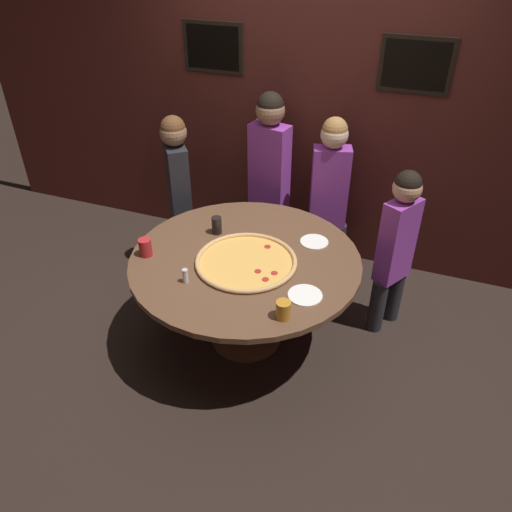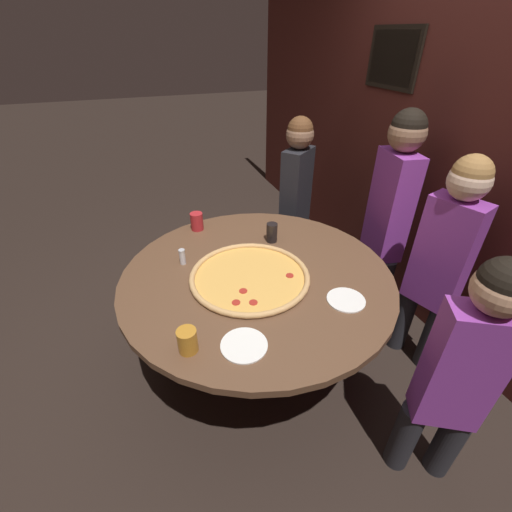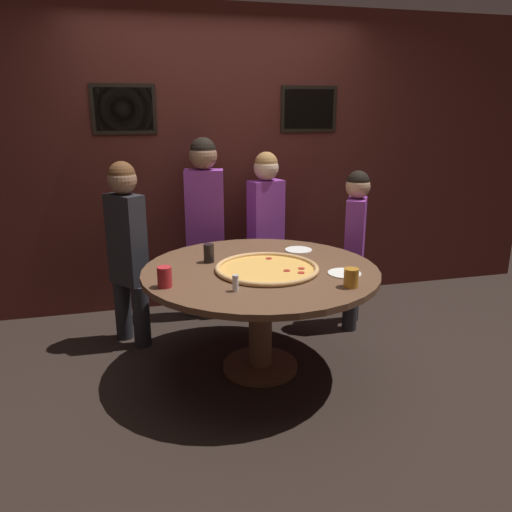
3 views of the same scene
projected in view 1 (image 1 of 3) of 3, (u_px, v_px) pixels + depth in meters
The scene contains 14 objects.
ground_plane at pixel (246, 338), 3.78m from camera, with size 24.00×24.00×0.00m, color black.
back_wall at pixel (306, 111), 4.10m from camera, with size 6.40×0.08×2.60m.
dining_table at pixel (245, 273), 3.43m from camera, with size 1.56×1.56×0.74m.
giant_pizza at pixel (246, 261), 3.30m from camera, with size 0.68×0.68×0.03m.
drink_cup_beside_pizza at pixel (283, 310), 2.83m from camera, with size 0.09×0.09×0.11m, color #BC7A23.
drink_cup_front_edge at pixel (217, 225), 3.58m from camera, with size 0.07×0.07×0.13m, color black.
drink_cup_by_shaker at pixel (145, 247), 3.35m from camera, with size 0.09×0.09×0.12m, color #B22328.
white_plate_near_front at pixel (314, 242), 3.51m from camera, with size 0.20×0.20×0.01m, color white.
white_plate_left_side at pixel (305, 295), 3.02m from camera, with size 0.21×0.21×0.01m, color white.
condiment_shaker at pixel (185, 276), 3.11m from camera, with size 0.04×0.04×0.10m.
diner_far_left at pixel (329, 191), 4.02m from camera, with size 0.37×0.24×1.41m.
diner_side_left at pixel (179, 188), 4.08m from camera, with size 0.31×0.35×1.40m.
diner_far_right at pixel (269, 172), 4.16m from camera, with size 0.40×0.23×1.54m.
diner_centre_back at pixel (397, 244), 3.51m from camera, with size 0.26×0.34×1.29m.
Camera 1 is at (1.04, -2.55, 2.67)m, focal length 35.00 mm.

